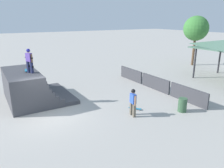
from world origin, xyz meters
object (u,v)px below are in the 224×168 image
(skateboard_on_deck, at_px, (26,70))
(skateboard_on_ground, at_px, (135,108))
(bystander_walking, at_px, (133,100))
(tree_far_back, at_px, (196,29))
(trash_bin, at_px, (182,105))
(skater_on_deck, at_px, (29,59))

(skateboard_on_deck, height_order, skateboard_on_ground, skateboard_on_deck)
(bystander_walking, bearing_deg, skateboard_on_ground, -39.06)
(bystander_walking, bearing_deg, tree_far_back, -54.18)
(skateboard_on_ground, xyz_separation_m, trash_bin, (1.72, 2.23, 0.37))
(skateboard_on_deck, relative_size, tree_far_back, 0.15)
(skateboard_on_deck, relative_size, bystander_walking, 0.52)
(skateboard_on_deck, distance_m, trash_bin, 10.22)
(skater_on_deck, distance_m, tree_far_back, 19.53)
(bystander_walking, height_order, trash_bin, bystander_walking)
(skateboard_on_ground, bearing_deg, skateboard_on_deck, -163.94)
(skater_on_deck, height_order, skateboard_on_ground, skater_on_deck)
(tree_far_back, distance_m, trash_bin, 15.34)
(skateboard_on_ground, height_order, trash_bin, trash_bin)
(bystander_walking, distance_m, trash_bin, 3.17)
(tree_far_back, xyz_separation_m, trash_bin, (8.97, -11.82, -3.87))
(skater_on_deck, height_order, skateboard_on_deck, skater_on_deck)
(skateboard_on_deck, distance_m, bystander_walking, 7.35)
(bystander_walking, bearing_deg, trash_bin, -102.04)
(tree_far_back, height_order, trash_bin, tree_far_back)
(skateboard_on_deck, height_order, tree_far_back, tree_far_back)
(bystander_walking, distance_m, skateboard_on_ground, 1.33)
(trash_bin, bearing_deg, tree_far_back, 127.20)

